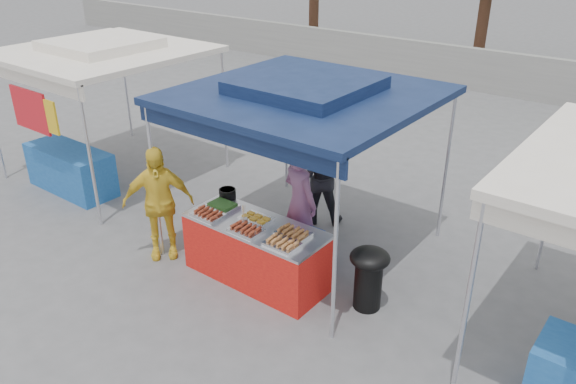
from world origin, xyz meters
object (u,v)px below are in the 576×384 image
Objects in this scene: helper_man at (320,176)px; customer_person at (158,203)px; vendor_table at (257,251)px; cooking_pot at (227,194)px; vendor_woman at (300,202)px; wok_burner at (369,273)px.

helper_man is 2.58m from customer_person.
customer_person is (-1.50, -0.38, 0.43)m from vendor_table.
vendor_table is 1.02m from cooking_pot.
customer_person reaches higher than vendor_table.
vendor_table is 1.94m from helper_man.
customer_person is (-1.59, -1.23, -0.01)m from vendor_woman.
vendor_table is 1.60m from customer_person.
cooking_pot is (-0.82, 0.34, 0.50)m from vendor_table.
cooking_pot is 0.28× the size of wok_burner.
wok_burner is 1.55m from vendor_woman.
helper_man reaches higher than vendor_table.
customer_person is at bearing 32.29° from helper_man.
vendor_woman is at bearing 83.29° from vendor_table.
vendor_woman is at bearing 159.62° from wok_burner.
helper_man reaches higher than wok_burner.
customer_person is at bearing -133.28° from cooking_pot.
vendor_table is at bearing 98.82° from vendor_woman.
cooking_pot is 0.14× the size of customer_person.
cooking_pot is 1.65m from helper_man.
vendor_table is at bearing -168.30° from wok_burner.
vendor_woman is (0.92, 0.51, -0.06)m from cooking_pot.
vendor_table is 2.35× the size of wok_burner.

